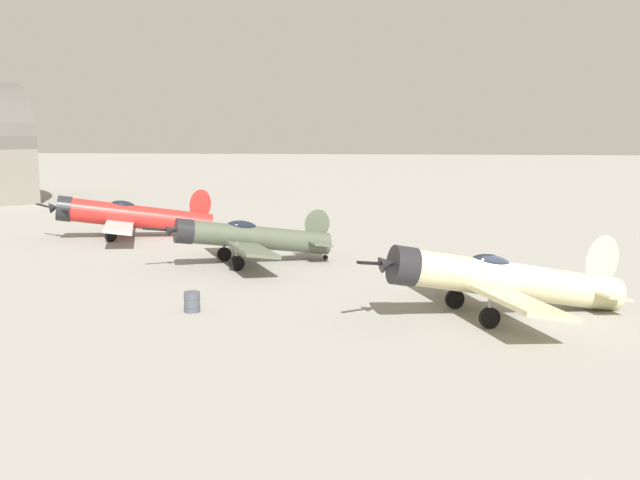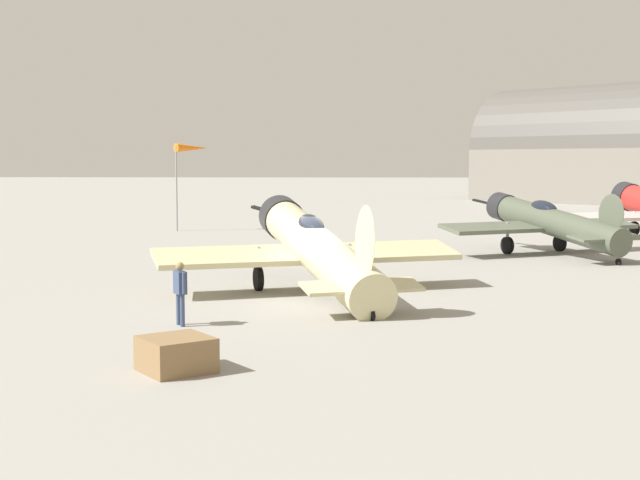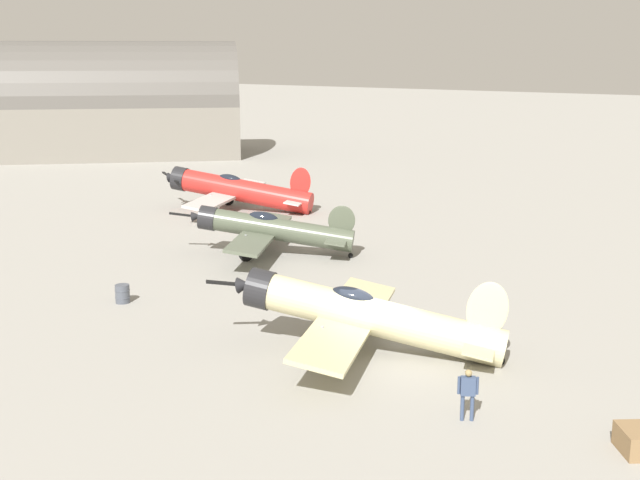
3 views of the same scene
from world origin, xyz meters
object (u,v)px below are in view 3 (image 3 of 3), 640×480
Objects in this scene: airplane_foreground at (364,315)px; airplane_mid_apron at (270,229)px; airplane_far_line at (237,190)px; ground_crew_mechanic at (468,390)px; fuel_drum at (122,294)px.

airplane_foreground is 1.10× the size of airplane_mid_apron.
airplane_far_line is (-10.28, 9.32, -0.05)m from airplane_mid_apron.
airplane_mid_apron is 5.87× the size of ground_crew_mechanic.
ground_crew_mechanic is 18.38m from fuel_drum.
airplane_mid_apron is at bearing 22.67° from ground_crew_mechanic.
fuel_drum is at bearing 51.30° from ground_crew_mechanic.
airplane_foreground is at bearing 3.55° from fuel_drum.
airplane_far_line is at bearing -60.83° from airplane_foreground.
airplane_mid_apron is at bearing 89.91° from fuel_drum.
ground_crew_mechanic is 2.00× the size of fuel_drum.
airplane_foreground is 12.89× the size of fuel_drum.
airplane_mid_apron is 0.82× the size of airplane_far_line.
fuel_drum is (-0.02, -10.93, -1.10)m from airplane_mid_apron.
ground_crew_mechanic is at bearing 130.23° from airplane_foreground.
airplane_foreground is 16.04m from airplane_mid_apron.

